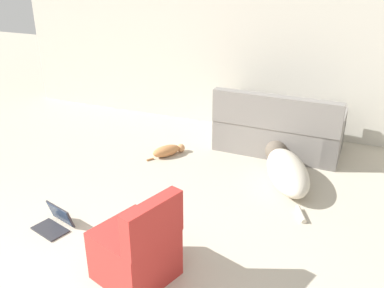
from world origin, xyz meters
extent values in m
cube|color=beige|center=(0.00, 4.80, 1.23)|extent=(7.10, 0.06, 2.46)
cube|color=gray|center=(0.96, 4.19, 0.22)|extent=(1.68, 0.91, 0.44)
cube|color=gray|center=(0.95, 3.82, 0.66)|extent=(1.67, 0.18, 0.44)
cube|color=gray|center=(1.69, 4.17, 0.29)|extent=(0.22, 0.87, 0.58)
cube|color=gray|center=(0.23, 4.21, 0.29)|extent=(0.22, 0.87, 0.58)
ellipsoid|color=beige|center=(1.26, 3.20, 0.17)|extent=(0.83, 1.16, 0.34)
sphere|color=brown|center=(1.02, 3.77, 0.15)|extent=(0.39, 0.39, 0.30)
cylinder|color=beige|center=(1.53, 2.58, 0.03)|extent=(0.16, 0.27, 0.05)
ellipsoid|color=#BC7A47|center=(-0.39, 3.37, 0.07)|extent=(0.37, 0.43, 0.14)
sphere|color=tan|center=(-0.26, 3.56, 0.06)|extent=(0.16, 0.16, 0.11)
cylinder|color=#BC7A47|center=(-0.53, 3.17, 0.01)|extent=(0.08, 0.10, 0.02)
cube|color=#2D2D33|center=(-0.75, 1.40, 0.01)|extent=(0.40, 0.31, 0.02)
cube|color=#2D2D33|center=(-0.71, 1.54, 0.12)|extent=(0.36, 0.17, 0.21)
cube|color=#23334C|center=(-0.71, 1.53, 0.12)|extent=(0.33, 0.15, 0.19)
cube|color=#B72D28|center=(0.36, 1.16, 0.23)|extent=(0.72, 0.72, 0.46)
cube|color=#B72D28|center=(0.59, 1.08, 0.65)|extent=(0.30, 0.57, 0.37)
camera|label=1|loc=(1.88, -1.33, 2.55)|focal=40.00mm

